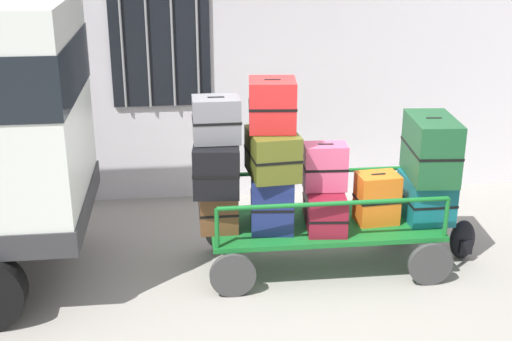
% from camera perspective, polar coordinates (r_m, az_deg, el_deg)
% --- Properties ---
extents(ground_plane, '(40.00, 40.00, 0.00)m').
position_cam_1_polar(ground_plane, '(6.73, 2.46, -10.26)').
color(ground_plane, gray).
extents(building_wall, '(12.00, 0.38, 5.00)m').
position_cam_1_polar(building_wall, '(8.57, -0.25, 14.09)').
color(building_wall, silver).
rests_on(building_wall, ground).
extents(luggage_cart, '(2.41, 1.06, 0.50)m').
position_cam_1_polar(luggage_cart, '(7.08, 5.65, -5.10)').
color(luggage_cart, '#146023').
rests_on(luggage_cart, ground).
extents(cart_railing, '(2.28, 0.93, 0.42)m').
position_cam_1_polar(cart_railing, '(6.90, 5.77, -1.75)').
color(cart_railing, '#146023').
rests_on(cart_railing, luggage_cart).
extents(suitcase_left_bottom, '(0.39, 0.42, 0.43)m').
position_cam_1_polar(suitcase_left_bottom, '(6.81, -3.19, -3.19)').
color(suitcase_left_bottom, brown).
rests_on(suitcase_left_bottom, luggage_cart).
extents(suitcase_left_middle, '(0.51, 0.78, 0.49)m').
position_cam_1_polar(suitcase_left_middle, '(6.67, -3.28, 0.53)').
color(suitcase_left_middle, black).
rests_on(suitcase_left_middle, suitcase_left_bottom).
extents(suitcase_left_top, '(0.46, 0.35, 0.44)m').
position_cam_1_polar(suitcase_left_top, '(6.50, -3.35, 4.30)').
color(suitcase_left_top, slate).
rests_on(suitcase_left_top, suitcase_left_middle).
extents(suitcase_midleft_bottom, '(0.48, 0.62, 0.56)m').
position_cam_1_polar(suitcase_midleft_bottom, '(6.83, 1.33, -2.50)').
color(suitcase_midleft_bottom, navy).
rests_on(suitcase_midleft_bottom, luggage_cart).
extents(suitcase_midleft_middle, '(0.51, 0.65, 0.45)m').
position_cam_1_polar(suitcase_midleft_middle, '(6.62, 1.40, 1.44)').
color(suitcase_midleft_middle, '#4C5119').
rests_on(suitcase_midleft_middle, suitcase_midleft_bottom).
extents(suitcase_midleft_top, '(0.49, 0.48, 0.50)m').
position_cam_1_polar(suitcase_midleft_top, '(6.54, 1.37, 5.53)').
color(suitcase_midleft_top, '#B21E1E').
rests_on(suitcase_midleft_top, suitcase_midleft_middle).
extents(suitcase_center_bottom, '(0.46, 0.80, 0.37)m').
position_cam_1_polar(suitcase_center_bottom, '(6.94, 5.77, -3.08)').
color(suitcase_center_bottom, maroon).
rests_on(suitcase_center_bottom, luggage_cart).
extents(suitcase_center_middle, '(0.45, 0.29, 0.47)m').
position_cam_1_polar(suitcase_center_middle, '(6.82, 5.81, 0.33)').
color(suitcase_center_middle, '#CC4C72').
rests_on(suitcase_center_middle, suitcase_center_bottom).
extents(suitcase_midright_bottom, '(0.45, 0.35, 0.52)m').
position_cam_1_polar(suitcase_midright_bottom, '(7.03, 10.11, -2.29)').
color(suitcase_midright_bottom, orange).
rests_on(suitcase_midright_bottom, luggage_cart).
extents(suitcase_right_bottom, '(0.46, 0.60, 0.45)m').
position_cam_1_polar(suitcase_right_bottom, '(7.26, 14.06, -2.17)').
color(suitcase_right_bottom, '#0F5960').
rests_on(suitcase_right_bottom, luggage_cart).
extents(suitcase_right_middle, '(0.50, 0.80, 0.63)m').
position_cam_1_polar(suitcase_right_middle, '(7.07, 14.47, 1.85)').
color(suitcase_right_middle, '#194C28').
rests_on(suitcase_right_middle, suitcase_right_bottom).
extents(backpack, '(0.27, 0.22, 0.44)m').
position_cam_1_polar(backpack, '(7.60, 16.92, -5.58)').
color(backpack, black).
rests_on(backpack, ground).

